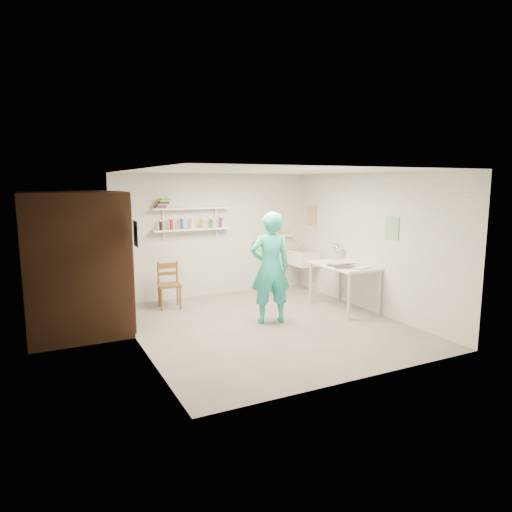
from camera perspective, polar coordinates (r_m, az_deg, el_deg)
name	(u,v)px	position (r m, az deg, el deg)	size (l,w,h in m)	color
floor	(267,326)	(7.31, 1.41, -8.69)	(4.00, 4.50, 0.02)	slate
ceiling	(268,170)	(6.96, 1.49, 10.65)	(4.00, 4.50, 0.02)	silver
wall_back	(214,235)	(9.07, -5.25, 2.62)	(4.00, 0.02, 2.40)	silver
wall_front	(363,277)	(5.17, 13.26, -2.58)	(4.00, 0.02, 2.40)	silver
wall_left	(136,260)	(6.35, -14.78, -0.47)	(0.02, 4.50, 2.40)	silver
wall_right	(370,243)	(8.16, 14.03, 1.64)	(0.02, 4.50, 2.40)	silver
doorway_recess	(123,262)	(7.41, -16.24, -0.76)	(0.02, 0.90, 2.00)	black
corridor_box	(75,263)	(7.31, -21.73, -0.78)	(1.40, 1.50, 2.10)	brown
door_lintel	(122,194)	(7.31, -16.45, 7.39)	(0.06, 1.05, 0.10)	brown
door_jamb_near	(131,267)	(6.93, -15.33, -1.39)	(0.06, 0.10, 2.00)	brown
door_jamb_far	(119,258)	(7.90, -16.75, -0.18)	(0.06, 0.10, 2.00)	brown
shelf_lower	(192,229)	(8.77, -8.00, 3.32)	(1.50, 0.22, 0.03)	white
shelf_upper	(192,208)	(8.73, -8.06, 5.93)	(1.50, 0.22, 0.03)	white
ledge_shelf	(276,236)	(9.57, 2.52, 2.51)	(0.70, 0.14, 0.03)	white
poster_left	(136,234)	(6.36, -14.81, 2.72)	(0.01, 0.28, 0.36)	#334C7F
poster_right_a	(312,216)	(9.54, 6.98, 5.02)	(0.01, 0.34, 0.42)	#995933
poster_right_b	(392,228)	(7.70, 16.65, 3.35)	(0.01, 0.30, 0.38)	#3F724C
belfast_sink	(304,258)	(9.43, 6.01, -0.21)	(0.48, 0.60, 0.30)	white
man	(270,268)	(7.24, 1.81, -1.49)	(0.65, 0.43, 1.78)	#25BBA6
wall_clock	(262,248)	(7.36, 0.71, 1.03)	(0.32, 0.32, 0.04)	#C5C586
wooden_chair	(169,285)	(8.29, -10.78, -3.58)	(0.39, 0.38, 0.85)	brown
work_table	(344,287)	(8.23, 10.91, -3.82)	(0.73, 1.21, 0.81)	white
desk_lamp	(337,248)	(8.61, 10.14, 1.02)	(0.15, 0.15, 0.15)	silver
spray_cans	(192,224)	(8.76, -8.02, 3.97)	(1.26, 0.06, 0.17)	black
book_stack	(163,204)	(8.57, -11.59, 6.44)	(0.28, 0.14, 0.17)	red
ledge_pots	(276,233)	(9.56, 2.52, 2.86)	(0.48, 0.07, 0.09)	silver
papers	(344,264)	(8.14, 11.00, -0.93)	(0.30, 0.22, 0.03)	silver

